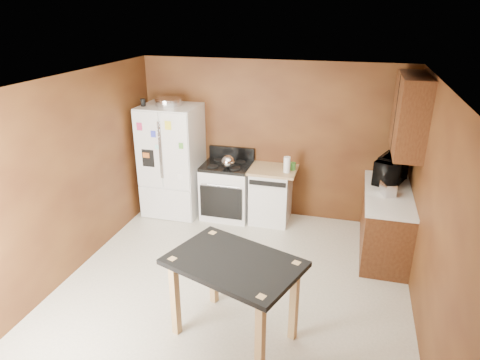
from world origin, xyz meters
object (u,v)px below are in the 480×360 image
at_px(green_canister, 292,166).
at_px(gas_range, 227,190).
at_px(roasting_pan, 169,102).
at_px(dishwasher, 271,194).
at_px(microwave, 391,171).
at_px(island, 234,273).
at_px(refrigerator, 172,161).
at_px(pen_cup, 143,102).
at_px(paper_towel, 287,165).
at_px(kettle, 228,162).
at_px(toaster, 388,189).

xyz_separation_m(green_canister, gas_range, (-1.04, -0.06, -0.48)).
relative_size(roasting_pan, dishwasher, 0.47).
distance_m(microwave, island, 3.05).
distance_m(green_canister, gas_range, 1.15).
height_order(microwave, refrigerator, refrigerator).
xyz_separation_m(pen_cup, dishwasher, (2.00, 0.21, -1.41)).
bearing_deg(dishwasher, roasting_pan, -178.98).
distance_m(paper_towel, microwave, 1.49).
height_order(kettle, gas_range, kettle).
relative_size(kettle, microwave, 0.34).
relative_size(pen_cup, green_canister, 1.01).
height_order(microwave, gas_range, microwave).
height_order(gas_range, island, gas_range).
height_order(kettle, microwave, microwave).
relative_size(green_canister, island, 0.08).
bearing_deg(kettle, refrigerator, 174.63).
distance_m(kettle, paper_towel, 0.91).
bearing_deg(microwave, pen_cup, 113.33).
xyz_separation_m(roasting_pan, gas_range, (0.93, 0.01, -1.39)).
xyz_separation_m(green_canister, refrigerator, (-1.95, -0.12, -0.05)).
relative_size(pen_cup, paper_towel, 0.48).
bearing_deg(gas_range, green_canister, 3.50).
distance_m(pen_cup, microwave, 3.82).
bearing_deg(refrigerator, toaster, -8.78).
height_order(roasting_pan, dishwasher, roasting_pan).
distance_m(dishwasher, island, 2.71).
distance_m(green_canister, island, 2.74).
xyz_separation_m(kettle, island, (0.81, -2.51, -0.23)).
height_order(refrigerator, dishwasher, refrigerator).
relative_size(roasting_pan, refrigerator, 0.23).
xyz_separation_m(microwave, refrigerator, (-3.37, 0.01, -0.17)).
height_order(roasting_pan, green_canister, roasting_pan).
relative_size(refrigerator, gas_range, 1.64).
bearing_deg(gas_range, pen_cup, -171.68).
bearing_deg(dishwasher, island, -86.64).
relative_size(pen_cup, island, 0.08).
relative_size(kettle, island, 0.14).
distance_m(pen_cup, dishwasher, 2.45).
bearing_deg(pen_cup, refrigerator, 18.93).
height_order(roasting_pan, paper_towel, roasting_pan).
distance_m(roasting_pan, green_canister, 2.17).
height_order(kettle, toaster, kettle).
bearing_deg(pen_cup, microwave, 1.73).
xyz_separation_m(pen_cup, paper_towel, (2.25, 0.12, -0.85)).
bearing_deg(green_canister, paper_towel, -116.30).
distance_m(paper_towel, dishwasher, 0.62).
height_order(paper_towel, gas_range, paper_towel).
relative_size(kettle, gas_range, 0.19).
relative_size(refrigerator, dishwasher, 2.02).
xyz_separation_m(paper_towel, microwave, (1.49, -0.01, 0.05)).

